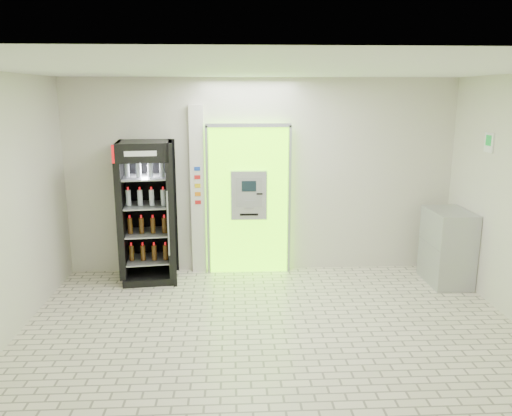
{
  "coord_description": "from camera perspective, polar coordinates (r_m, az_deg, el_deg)",
  "views": [
    {
      "loc": [
        -0.46,
        -5.13,
        2.76
      ],
      "look_at": [
        -0.15,
        1.2,
        1.3
      ],
      "focal_mm": 35.0,
      "sensor_mm": 36.0,
      "label": 1
    }
  ],
  "objects": [
    {
      "name": "ground",
      "position": [
        5.84,
        2.09,
        -15.27
      ],
      "size": [
        6.0,
        6.0,
        0.0
      ],
      "primitive_type": "plane",
      "color": "beige",
      "rests_on": "ground"
    },
    {
      "name": "room_shell",
      "position": [
        5.23,
        2.25,
        2.81
      ],
      "size": [
        6.0,
        6.0,
        6.0
      ],
      "color": "beige",
      "rests_on": "ground"
    },
    {
      "name": "atm_assembly",
      "position": [
        7.71,
        -0.85,
        1.05
      ],
      "size": [
        1.3,
        0.24,
        2.33
      ],
      "color": "#67E806",
      "rests_on": "ground"
    },
    {
      "name": "pillar",
      "position": [
        7.73,
        -6.65,
        1.97
      ],
      "size": [
        0.22,
        0.11,
        2.6
      ],
      "color": "silver",
      "rests_on": "ground"
    },
    {
      "name": "beverage_cooler",
      "position": [
        7.59,
        -12.23,
        -0.74
      ],
      "size": [
        0.86,
        0.8,
        2.09
      ],
      "rotation": [
        0.0,
        0.0,
        0.12
      ],
      "color": "black",
      "rests_on": "ground"
    },
    {
      "name": "steel_cabinet",
      "position": [
        7.91,
        21.01,
        -4.17
      ],
      "size": [
        0.56,
        0.83,
        1.1
      ],
      "rotation": [
        0.0,
        0.0,
        -0.0
      ],
      "color": "#A0A3A8",
      "rests_on": "ground"
    },
    {
      "name": "exit_sign",
      "position": [
        7.41,
        25.09,
        6.79
      ],
      "size": [
        0.02,
        0.22,
        0.26
      ],
      "color": "white",
      "rests_on": "room_shell"
    }
  ]
}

